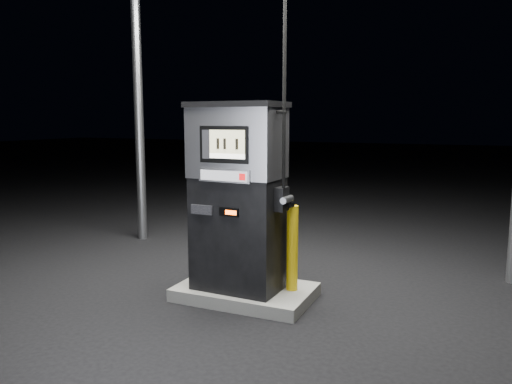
% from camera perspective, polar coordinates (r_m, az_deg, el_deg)
% --- Properties ---
extents(ground, '(80.00, 80.00, 0.00)m').
position_cam_1_polar(ground, '(6.20, -1.21, -12.01)').
color(ground, black).
rests_on(ground, ground).
extents(pump_island, '(1.60, 1.00, 0.15)m').
position_cam_1_polar(pump_island, '(6.17, -1.22, -11.36)').
color(pump_island, '#62635E').
rests_on(pump_island, ground).
extents(fuel_dispenser, '(1.22, 0.69, 4.55)m').
position_cam_1_polar(fuel_dispenser, '(5.80, -2.10, -0.36)').
color(fuel_dispenser, black).
rests_on(fuel_dispenser, pump_island).
extents(bollard_left, '(0.14, 0.14, 0.88)m').
position_cam_1_polar(bollard_left, '(6.37, -5.24, -5.92)').
color(bollard_left, '#E3B80C').
rests_on(bollard_left, pump_island).
extents(bollard_right, '(0.17, 0.17, 1.01)m').
position_cam_1_polar(bollard_right, '(5.90, 4.16, -6.41)').
color(bollard_right, '#E3B80C').
rests_on(bollard_right, pump_island).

